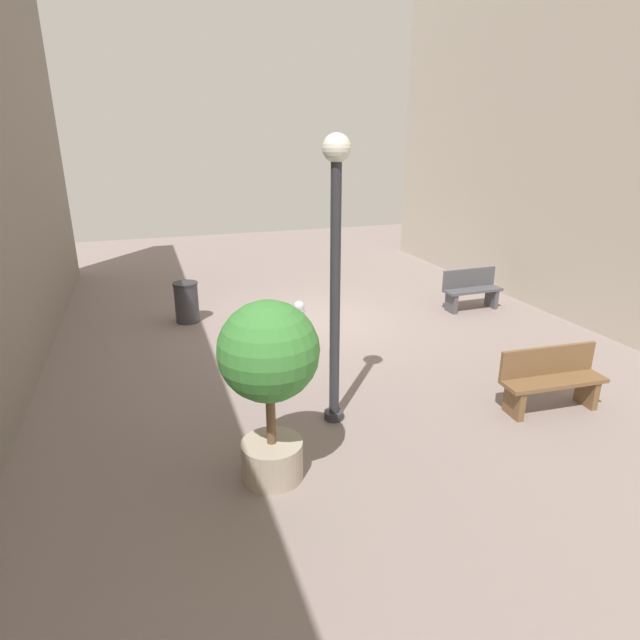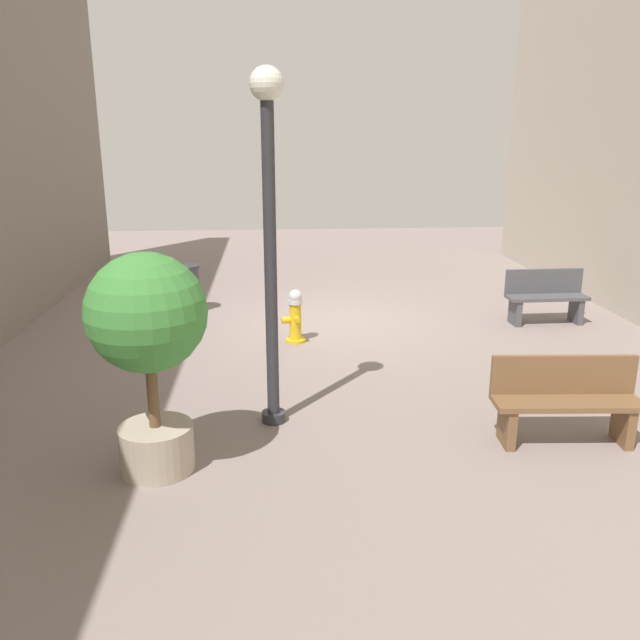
% 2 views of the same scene
% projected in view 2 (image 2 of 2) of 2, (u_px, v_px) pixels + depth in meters
% --- Properties ---
extents(ground_plane, '(23.40, 23.40, 0.00)m').
position_uv_depth(ground_plane, '(332.00, 321.00, 11.66)').
color(ground_plane, gray).
extents(fire_hydrant, '(0.39, 0.42, 0.87)m').
position_uv_depth(fire_hydrant, '(295.00, 316.00, 10.40)').
color(fire_hydrant, gold).
rests_on(fire_hydrant, ground_plane).
extents(bench_near, '(1.41, 0.47, 0.95)m').
position_uv_depth(bench_near, '(546.00, 296.00, 11.46)').
color(bench_near, '#4C4C51').
rests_on(bench_near, ground_plane).
extents(bench_far, '(1.61, 0.54, 0.95)m').
position_uv_depth(bench_far, '(565.00, 399.00, 7.00)').
color(bench_far, brown).
rests_on(bench_far, ground_plane).
extents(planter_tree, '(1.15, 1.15, 2.22)m').
position_uv_depth(planter_tree, '(148.00, 334.00, 6.13)').
color(planter_tree, tan).
rests_on(planter_tree, ground_plane).
extents(street_lamp, '(0.36, 0.36, 3.93)m').
position_uv_depth(street_lamp, '(269.00, 213.00, 6.94)').
color(street_lamp, '#2D2D33').
rests_on(street_lamp, ground_plane).
extents(trash_bin, '(0.54, 0.54, 0.90)m').
position_uv_depth(trash_bin, '(186.00, 288.00, 12.18)').
color(trash_bin, '#38383D').
rests_on(trash_bin, ground_plane).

